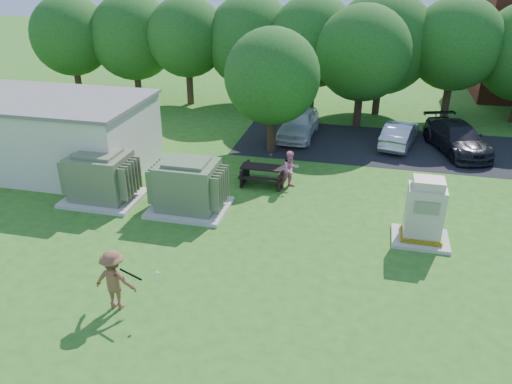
% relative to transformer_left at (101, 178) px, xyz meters
% --- Properties ---
extents(ground, '(120.00, 120.00, 0.00)m').
position_rel_transformer_left_xyz_m(ground, '(6.50, -4.50, -0.97)').
color(ground, '#2D6619').
rests_on(ground, ground).
extents(service_building, '(10.00, 5.00, 3.20)m').
position_rel_transformer_left_xyz_m(service_building, '(-4.50, 2.50, 0.63)').
color(service_building, beige).
rests_on(service_building, ground).
extents(service_building_roof, '(10.20, 5.20, 0.15)m').
position_rel_transformer_left_xyz_m(service_building_roof, '(-4.50, 2.50, 2.31)').
color(service_building_roof, slate).
rests_on(service_building_roof, service_building).
extents(parking_strip, '(20.00, 6.00, 0.01)m').
position_rel_transformer_left_xyz_m(parking_strip, '(13.50, 9.00, -0.96)').
color(parking_strip, '#232326').
rests_on(parking_strip, ground).
extents(transformer_left, '(3.00, 2.40, 2.07)m').
position_rel_transformer_left_xyz_m(transformer_left, '(0.00, 0.00, 0.00)').
color(transformer_left, beige).
rests_on(transformer_left, ground).
extents(transformer_right, '(3.00, 2.40, 2.07)m').
position_rel_transformer_left_xyz_m(transformer_right, '(3.70, 0.00, 0.00)').
color(transformer_right, beige).
rests_on(transformer_right, ground).
extents(generator_cabinet, '(1.94, 1.58, 2.36)m').
position_rel_transformer_left_xyz_m(generator_cabinet, '(12.37, -0.34, 0.06)').
color(generator_cabinet, beige).
rests_on(generator_cabinet, ground).
extents(picnic_table, '(1.90, 1.42, 0.81)m').
position_rel_transformer_left_xyz_m(picnic_table, '(5.97, 3.02, -0.46)').
color(picnic_table, black).
rests_on(picnic_table, ground).
extents(batter, '(1.21, 0.71, 1.84)m').
position_rel_transformer_left_xyz_m(batter, '(3.80, -6.11, -0.05)').
color(batter, brown).
rests_on(batter, ground).
extents(person_at_picnic, '(1.00, 1.00, 1.64)m').
position_rel_transformer_left_xyz_m(person_at_picnic, '(7.18, 2.94, -0.15)').
color(person_at_picnic, pink).
rests_on(person_at_picnic, ground).
extents(car_white, '(1.92, 4.48, 1.51)m').
position_rel_transformer_left_xyz_m(car_white, '(6.50, 9.48, -0.22)').
color(car_white, silver).
rests_on(car_white, ground).
extents(car_silver_a, '(2.16, 4.09, 1.28)m').
position_rel_transformer_left_xyz_m(car_silver_a, '(11.81, 9.30, -0.33)').
color(car_silver_a, '#BCBCC1').
rests_on(car_silver_a, ground).
extents(car_dark, '(3.48, 5.31, 1.43)m').
position_rel_transformer_left_xyz_m(car_dark, '(14.59, 9.14, -0.26)').
color(car_dark, black).
rests_on(car_dark, ground).
extents(batting_equipment, '(1.31, 0.40, 0.12)m').
position_rel_transformer_left_xyz_m(batting_equipment, '(4.35, -6.13, 0.25)').
color(batting_equipment, black).
rests_on(batting_equipment, ground).
extents(tree_row, '(41.30, 13.30, 7.30)m').
position_rel_transformer_left_xyz_m(tree_row, '(8.25, 14.00, 3.18)').
color(tree_row, '#47301E').
rests_on(tree_row, ground).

